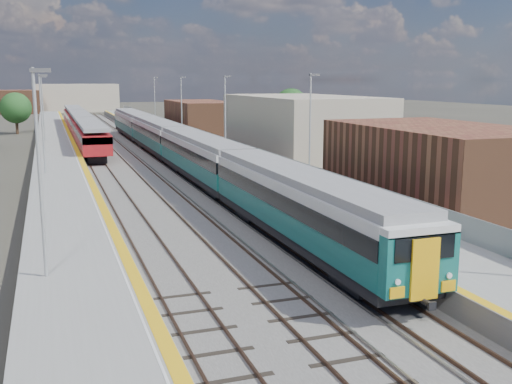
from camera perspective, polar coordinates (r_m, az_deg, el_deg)
ground at (r=65.57m, az=-10.44°, el=3.38°), size 320.00×320.00×0.00m
ballast_bed at (r=67.73m, az=-12.65°, el=3.55°), size 10.50×155.00×0.06m
tracks at (r=69.44m, az=-12.33°, el=3.79°), size 8.96×160.00×0.17m
platform_right at (r=68.92m, az=-6.42°, el=4.28°), size 4.70×155.00×8.52m
platform_left at (r=67.24m, az=-18.44°, el=3.63°), size 4.30×155.00×8.52m
buildings at (r=153.16m, az=-22.72°, el=10.81°), size 72.00×185.50×40.00m
green_train at (r=56.90m, az=-7.63°, el=4.61°), size 2.84×79.13×3.13m
red_train at (r=85.81m, az=-16.35°, el=6.20°), size 2.78×56.47×3.51m
tree_c at (r=97.60m, az=-21.92°, el=7.44°), size 4.60×4.60×6.24m
tree_d at (r=89.63m, az=3.35°, el=8.21°), size 5.06×5.06×6.86m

